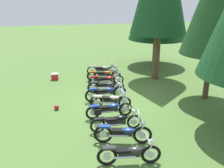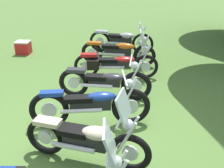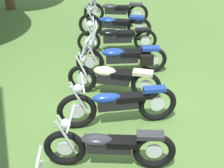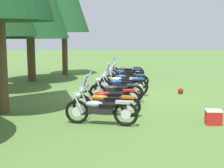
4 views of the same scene
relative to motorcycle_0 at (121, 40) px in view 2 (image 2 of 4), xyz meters
name	(u,v)px [view 2 (image 2 of 4)]	position (x,y,z in m)	size (l,w,h in m)	color
ground_plane	(92,140)	(5.02, -0.68, -0.47)	(80.00, 80.00, 0.00)	#547A38
motorcycle_0	(121,40)	(0.00, 0.00, 0.00)	(0.73, 2.21, 1.02)	black
motorcycle_1	(119,51)	(1.13, -0.10, -0.02)	(0.77, 2.31, 1.35)	black
motorcycle_2	(115,63)	(2.16, -0.25, -0.02)	(0.68, 2.32, 1.35)	black
motorcycle_3	(105,82)	(3.36, -0.48, -0.04)	(0.74, 2.20, 1.01)	black
motorcycle_4	(91,105)	(4.52, -0.72, -0.01)	(0.75, 2.38, 1.04)	black
motorcycle_5	(87,139)	(5.60, -0.70, -0.01)	(0.84, 2.09, 1.35)	black
picnic_cooler	(23,47)	(0.07, -3.40, -0.25)	(0.44, 0.51, 0.44)	red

